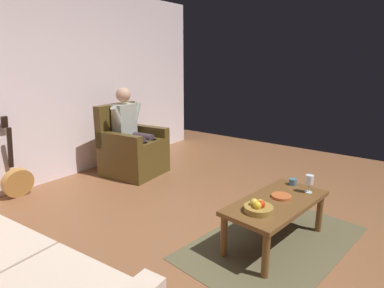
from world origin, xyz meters
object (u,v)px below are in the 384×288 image
coffee_table (276,207)px  wine_glass_near (309,181)px  person_seated (131,128)px  guitar (17,180)px  decorative_dish (281,196)px  candle_jar (293,182)px  armchair (132,150)px  fruit_bowl (258,207)px

coffee_table → wine_glass_near: 0.44m
person_seated → coffee_table: 2.57m
person_seated → guitar: 1.62m
coffee_table → decorative_dish: decorative_dish is taller
guitar → decorative_dish: bearing=108.6°
person_seated → coffee_table: (0.55, 2.48, -0.33)m
decorative_dish → candle_jar: 0.38m
person_seated → coffee_table: bearing=70.9°
armchair → fruit_bowl: (0.85, 2.46, 0.11)m
candle_jar → person_seated: bearing=-91.9°
coffee_table → decorative_dish: size_ratio=6.28×
wine_glass_near → candle_jar: 0.23m
armchair → fruit_bowl: 2.60m
person_seated → decorative_dish: (0.46, 2.49, -0.26)m
armchair → candle_jar: armchair is taller
decorative_dish → guitar: bearing=-71.4°
decorative_dish → candle_jar: (-0.38, -0.03, 0.02)m
guitar → wine_glass_near: 3.42m
armchair → fruit_bowl: armchair is taller
armchair → decorative_dish: bearing=73.0°
decorative_dish → fruit_bowl: bearing=-6.2°
armchair → coffee_table: bearing=71.0°
fruit_bowl → decorative_dish: bearing=173.8°
person_seated → fruit_bowl: (0.85, 2.45, -0.23)m
fruit_bowl → guitar: bearing=-78.3°
coffee_table → wine_glass_near: bearing=155.2°
guitar → decorative_dish: size_ratio=5.55×
candle_jar → guitar: bearing=-65.0°
person_seated → candle_jar: bearing=81.4°
coffee_table → candle_jar: bearing=-177.2°
person_seated → armchair: bearing=-90.0°
coffee_table → person_seated: bearing=-102.4°
guitar → candle_jar: guitar is taller
coffee_table → fruit_bowl: (0.30, -0.04, 0.10)m
decorative_dish → candle_jar: candle_jar is taller
coffee_table → candle_jar: candle_jar is taller
candle_jar → wine_glass_near: bearing=61.9°
guitar → decorative_dish: (-1.01, 2.99, 0.22)m
person_seated → wine_glass_near: 2.66m
coffee_table → decorative_dish: (-0.09, 0.01, 0.07)m
person_seated → wine_glass_near: person_seated is taller
fruit_bowl → candle_jar: (-0.77, 0.01, -0.01)m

